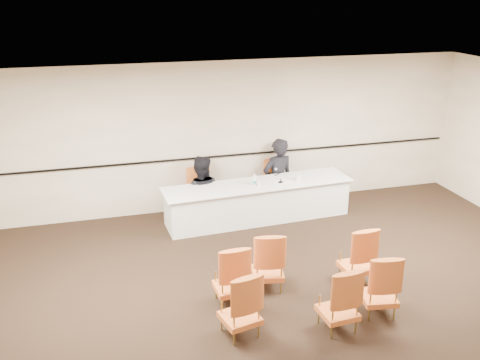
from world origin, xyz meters
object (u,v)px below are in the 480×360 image
Objects in this scene: panelist_second at (201,197)px; aud_chair_front_left at (231,274)px; panelist_second_chair at (201,193)px; drinking_glass at (259,183)px; aud_chair_back_mid at (339,298)px; aud_chair_front_right at (357,254)px; panel_table at (258,202)px; panelist_main at (277,182)px; water_bottle at (255,179)px; coffee_cup at (298,178)px; aud_chair_back_right at (379,283)px; aud_chair_front_mid at (268,260)px; microphone at (281,176)px; panelist_main_chair at (277,183)px; aud_chair_back_left at (240,303)px.

panelist_second is 1.78× the size of aud_chair_front_left.
drinking_glass is (1.02, -0.60, 0.32)m from panelist_second_chair.
panelist_second reaches higher than aud_chair_back_mid.
aud_chair_front_right is at bearing 48.25° from aud_chair_back_mid.
panelist_main is (0.61, 0.59, 0.13)m from panel_table.
panelist_second is 1.78× the size of aud_chair_front_right.
panelist_second is 1.18m from water_bottle.
panelist_second_chair is 1.95m from coffee_cup.
panelist_second is at bearing 116.61° from aud_chair_front_right.
panelist_second_chair is at bearing 150.75° from water_bottle.
aud_chair_front_right is 1.00× the size of aud_chair_back_right.
panelist_second is 2.99m from aud_chair_front_mid.
panel_table is at bearing -28.88° from panelist_second_chair.
aud_chair_back_mid is at bearing -54.17° from aud_chair_front_mid.
panel_table is 3.70m from aud_chair_back_mid.
panelist_second_chair is 1.62m from microphone.
drinking_glass is (-0.63, -0.71, 0.29)m from panelist_main.
panelist_second reaches higher than aud_chair_front_right.
aud_chair_front_mid is 1.00× the size of aud_chair_front_right.
panelist_main_chair is 0.56× the size of panelist_second.
aud_chair_front_left is (-0.22, -3.21, 0.08)m from panelist_second.
drinking_glass is at bearing 86.46° from aud_chair_front_mid.
panel_table is 0.92m from coffee_cup.
panelist_second reaches higher than coffee_cup.
panelist_second is at bearing 108.80° from aud_chair_front_mid.
panelist_main_chair is 0.78m from microphone.
coffee_cup is 2.64m from aud_chair_front_right.
panelist_main_chair is 4.50m from aud_chair_back_left.
water_bottle is at bearing 111.89° from aud_chair_back_right.
aud_chair_front_right reaches higher than coffee_cup.
water_bottle is at bearing -32.76° from panelist_second_chair.
water_bottle is 3.58m from aud_chair_back_right.
panel_table is at bearing 86.69° from aud_chair_front_mid.
coffee_cup is at bearing -19.79° from microphone.
aud_chair_back_mid is at bearing 119.06° from panelist_second.
aud_chair_back_mid is at bearing -155.90° from aud_chair_back_right.
panelist_main_chair is (0.61, 0.59, 0.10)m from panel_table.
panelist_second_chair is (0.00, 0.00, 0.08)m from panelist_second.
aud_chair_back_right is (0.22, -3.46, -0.40)m from microphone.
coffee_cup is 0.14× the size of aud_chair_back_right.
panelist_second is 0.08m from panelist_second_chair.
microphone is (-0.17, -0.65, 0.40)m from panelist_main_chair.
panelist_second is (-1.04, 0.49, 0.02)m from panel_table.
panelist_main_chair is at bearing -160.73° from panelist_second.
panelist_main is 1.00m from water_bottle.
aud_chair_front_mid reaches higher than panel_table.
aud_chair_back_left is at bearing 101.42° from panelist_second.
microphone reaches higher than coffee_cup.
panelist_main_chair is at bearing 42.23° from water_bottle.
panelist_second is at bearing 163.75° from coffee_cup.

